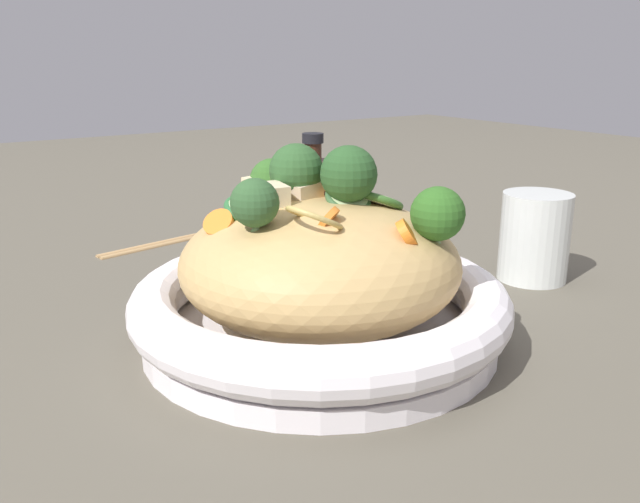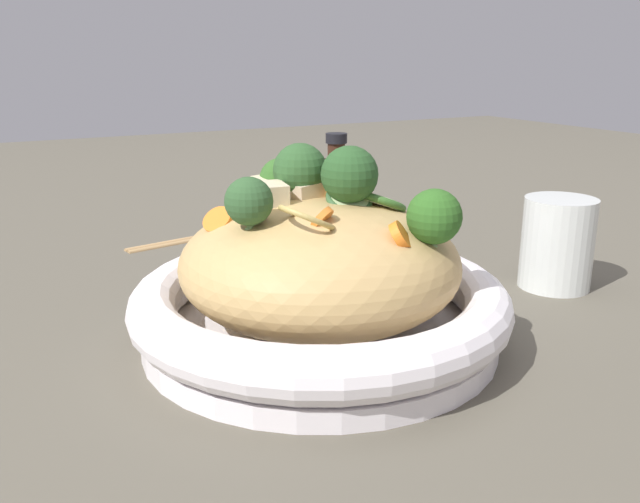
{
  "view_description": "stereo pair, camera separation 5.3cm",
  "coord_description": "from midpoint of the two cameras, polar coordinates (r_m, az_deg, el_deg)",
  "views": [
    {
      "loc": [
        -0.29,
        -0.43,
        0.23
      ],
      "look_at": [
        0.0,
        0.0,
        0.08
      ],
      "focal_mm": 37.86,
      "sensor_mm": 36.0,
      "label": 1
    },
    {
      "loc": [
        -0.24,
        -0.45,
        0.23
      ],
      "look_at": [
        0.0,
        0.0,
        0.08
      ],
      "focal_mm": 37.86,
      "sensor_mm": 36.0,
      "label": 2
    }
  ],
  "objects": [
    {
      "name": "chopsticks_pair",
      "position": [
        0.88,
        -7.52,
        1.46
      ],
      "size": [
        0.23,
        0.06,
        0.01
      ],
      "color": "tan",
      "rests_on": "ground_plane"
    },
    {
      "name": "serving_bowl",
      "position": [
        0.55,
        2.79,
        -4.92
      ],
      "size": [
        0.31,
        0.31,
        0.06
      ],
      "color": "white",
      "rests_on": "ground_plane"
    },
    {
      "name": "chicken_chunks",
      "position": [
        0.56,
        -0.6,
        4.78
      ],
      "size": [
        0.07,
        0.1,
        0.04
      ],
      "color": "beige",
      "rests_on": "serving_bowl"
    },
    {
      "name": "broccoli_florets",
      "position": [
        0.53,
        3.31,
        5.47
      ],
      "size": [
        0.16,
        0.2,
        0.08
      ],
      "color": "#8EAD6F",
      "rests_on": "serving_bowl"
    },
    {
      "name": "soy_sauce_bottle",
      "position": [
        0.79,
        3.3,
        4.05
      ],
      "size": [
        0.04,
        0.04,
        0.14
      ],
      "color": "#381E14",
      "rests_on": "ground_plane"
    },
    {
      "name": "noodle_heap",
      "position": [
        0.54,
        2.85,
        -1.06
      ],
      "size": [
        0.22,
        0.22,
        0.11
      ],
      "color": "tan",
      "rests_on": "serving_bowl"
    },
    {
      "name": "drinking_glass",
      "position": [
        0.72,
        21.45,
        0.63
      ],
      "size": [
        0.07,
        0.07,
        0.09
      ],
      "color": "silver",
      "rests_on": "ground_plane"
    },
    {
      "name": "carrot_coins",
      "position": [
        0.52,
        0.49,
        3.12
      ],
      "size": [
        0.13,
        0.18,
        0.03
      ],
      "color": "orange",
      "rests_on": "serving_bowl"
    },
    {
      "name": "zucchini_slices",
      "position": [
        0.53,
        4.03,
        4.12
      ],
      "size": [
        0.14,
        0.08,
        0.03
      ],
      "color": "beige",
      "rests_on": "serving_bowl"
    },
    {
      "name": "ground_plane",
      "position": [
        0.56,
        2.75,
        -7.62
      ],
      "size": [
        3.0,
        3.0,
        0.0
      ],
      "primitive_type": "plane",
      "color": "#585245"
    }
  ]
}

